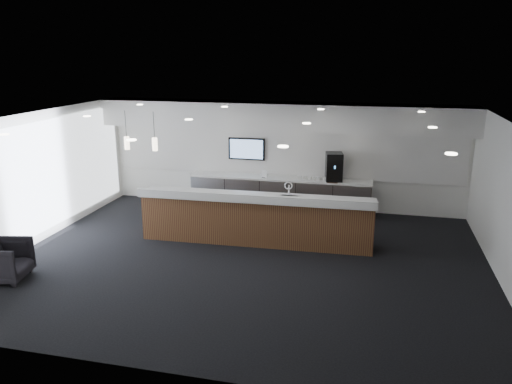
# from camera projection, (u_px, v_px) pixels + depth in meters

# --- Properties ---
(ground) EXTENTS (10.00, 10.00, 0.00)m
(ground) POSITION_uv_depth(u_px,v_px,m) (247.00, 261.00, 10.63)
(ground) COLOR black
(ground) RESTS_ON ground
(ceiling) EXTENTS (10.00, 8.00, 0.02)m
(ceiling) POSITION_uv_depth(u_px,v_px,m) (246.00, 120.00, 9.82)
(ceiling) COLOR black
(ceiling) RESTS_ON back_wall
(back_wall) EXTENTS (10.00, 0.02, 3.00)m
(back_wall) POSITION_uv_depth(u_px,v_px,m) (282.00, 155.00, 13.97)
(back_wall) COLOR white
(back_wall) RESTS_ON ground
(left_wall) EXTENTS (0.02, 8.00, 3.00)m
(left_wall) POSITION_uv_depth(u_px,v_px,m) (34.00, 179.00, 11.34)
(left_wall) COLOR white
(left_wall) RESTS_ON ground
(right_wall) EXTENTS (0.02, 8.00, 3.00)m
(right_wall) POSITION_uv_depth(u_px,v_px,m) (511.00, 210.00, 9.11)
(right_wall) COLOR white
(right_wall) RESTS_ON ground
(soffit_bulkhead) EXTENTS (10.00, 0.90, 0.70)m
(soffit_bulkhead) POSITION_uv_depth(u_px,v_px,m) (280.00, 116.00, 13.24)
(soffit_bulkhead) COLOR white
(soffit_bulkhead) RESTS_ON back_wall
(alcove_panel) EXTENTS (9.80, 0.06, 1.40)m
(alcove_panel) POSITION_uv_depth(u_px,v_px,m) (282.00, 152.00, 13.91)
(alcove_panel) COLOR white
(alcove_panel) RESTS_ON back_wall
(window_blinds_wall) EXTENTS (0.04, 7.36, 2.55)m
(window_blinds_wall) POSITION_uv_depth(u_px,v_px,m) (35.00, 179.00, 11.33)
(window_blinds_wall) COLOR #A6B8C8
(window_blinds_wall) RESTS_ON left_wall
(back_credenza) EXTENTS (5.06, 0.66, 0.95)m
(back_credenza) POSITION_uv_depth(u_px,v_px,m) (279.00, 194.00, 13.91)
(back_credenza) COLOR gray
(back_credenza) RESTS_ON ground
(wall_tv) EXTENTS (1.05, 0.08, 0.62)m
(wall_tv) POSITION_uv_depth(u_px,v_px,m) (247.00, 149.00, 14.06)
(wall_tv) COLOR black
(wall_tv) RESTS_ON back_wall
(pendant_left) EXTENTS (0.12, 0.12, 0.30)m
(pendant_left) POSITION_uv_depth(u_px,v_px,m) (153.00, 145.00, 11.31)
(pendant_left) COLOR #FFE8C6
(pendant_left) RESTS_ON ceiling
(pendant_right) EXTENTS (0.12, 0.12, 0.30)m
(pendant_right) POSITION_uv_depth(u_px,v_px,m) (125.00, 144.00, 11.46)
(pendant_right) COLOR #FFE8C6
(pendant_right) RESTS_ON ceiling
(ceiling_can_lights) EXTENTS (7.00, 5.00, 0.02)m
(ceiling_can_lights) POSITION_uv_depth(u_px,v_px,m) (246.00, 121.00, 9.83)
(ceiling_can_lights) COLOR white
(ceiling_can_lights) RESTS_ON ceiling
(service_counter) EXTENTS (5.42, 1.06, 1.49)m
(service_counter) POSITION_uv_depth(u_px,v_px,m) (256.00, 219.00, 11.52)
(service_counter) COLOR #492418
(service_counter) RESTS_ON ground
(coffee_machine) EXTENTS (0.51, 0.60, 0.75)m
(coffee_machine) POSITION_uv_depth(u_px,v_px,m) (334.00, 167.00, 13.34)
(coffee_machine) COLOR black
(coffee_machine) RESTS_ON back_credenza
(info_sign_left) EXTENTS (0.15, 0.06, 0.21)m
(info_sign_left) POSITION_uv_depth(u_px,v_px,m) (264.00, 174.00, 13.72)
(info_sign_left) COLOR white
(info_sign_left) RESTS_ON back_credenza
(info_sign_right) EXTENTS (0.17, 0.04, 0.23)m
(info_sign_right) POSITION_uv_depth(u_px,v_px,m) (329.00, 177.00, 13.36)
(info_sign_right) COLOR white
(info_sign_right) RESTS_ON back_credenza
(armchair) EXTENTS (1.02, 1.00, 0.78)m
(armchair) POSITION_uv_depth(u_px,v_px,m) (4.00, 261.00, 9.65)
(armchair) COLOR black
(armchair) RESTS_ON ground
(cup_0) EXTENTS (0.10, 0.10, 0.10)m
(cup_0) POSITION_uv_depth(u_px,v_px,m) (335.00, 179.00, 13.35)
(cup_0) COLOR white
(cup_0) RESTS_ON back_credenza
(cup_1) EXTENTS (0.14, 0.14, 0.10)m
(cup_1) POSITION_uv_depth(u_px,v_px,m) (330.00, 179.00, 13.38)
(cup_1) COLOR white
(cup_1) RESTS_ON back_credenza
(cup_2) EXTENTS (0.13, 0.13, 0.10)m
(cup_2) POSITION_uv_depth(u_px,v_px,m) (325.00, 179.00, 13.41)
(cup_2) COLOR white
(cup_2) RESTS_ON back_credenza
(cup_3) EXTENTS (0.13, 0.13, 0.10)m
(cup_3) POSITION_uv_depth(u_px,v_px,m) (319.00, 178.00, 13.44)
(cup_3) COLOR white
(cup_3) RESTS_ON back_credenza
(cup_4) EXTENTS (0.14, 0.14, 0.10)m
(cup_4) POSITION_uv_depth(u_px,v_px,m) (314.00, 178.00, 13.47)
(cup_4) COLOR white
(cup_4) RESTS_ON back_credenza
(cup_5) EXTENTS (0.11, 0.11, 0.10)m
(cup_5) POSITION_uv_depth(u_px,v_px,m) (309.00, 178.00, 13.50)
(cup_5) COLOR white
(cup_5) RESTS_ON back_credenza
(cup_6) EXTENTS (0.15, 0.15, 0.10)m
(cup_6) POSITION_uv_depth(u_px,v_px,m) (304.00, 178.00, 13.53)
(cup_6) COLOR white
(cup_6) RESTS_ON back_credenza
(cup_7) EXTENTS (0.12, 0.12, 0.10)m
(cup_7) POSITION_uv_depth(u_px,v_px,m) (299.00, 177.00, 13.56)
(cup_7) COLOR white
(cup_7) RESTS_ON back_credenza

